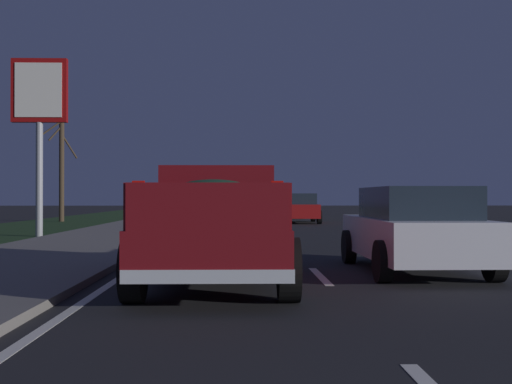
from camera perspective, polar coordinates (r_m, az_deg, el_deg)
ground at (r=27.84m, az=1.45°, el=-3.25°), size 144.00×144.00×0.00m
sidewalk_shoulder at (r=28.14m, az=-10.24°, el=-3.09°), size 108.00×4.00×0.12m
grass_verge at (r=29.33m, az=-19.95°, el=-3.07°), size 108.00×6.00×0.01m
lane_markings at (r=29.66m, az=-3.66°, el=-3.07°), size 108.00×3.54×0.01m
pickup_truck at (r=10.07m, az=-3.58°, el=-2.62°), size 5.43×2.29×1.87m
sedan_red at (r=33.58m, az=3.89°, el=-1.43°), size 4.42×2.05×1.54m
sedan_white at (r=11.92m, az=13.93°, el=-3.22°), size 4.42×2.05×1.54m
sedan_silver at (r=38.85m, az=-1.72°, el=-1.29°), size 4.44×2.08×1.54m
sedan_green at (r=40.85m, az=2.73°, el=-1.25°), size 4.45×2.10×1.54m
gas_price_sign at (r=23.34m, az=-18.84°, el=7.46°), size 0.27×1.90×6.13m
bare_tree_far at (r=36.78m, az=-17.04°, el=2.09°), size 1.26×1.80×5.63m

